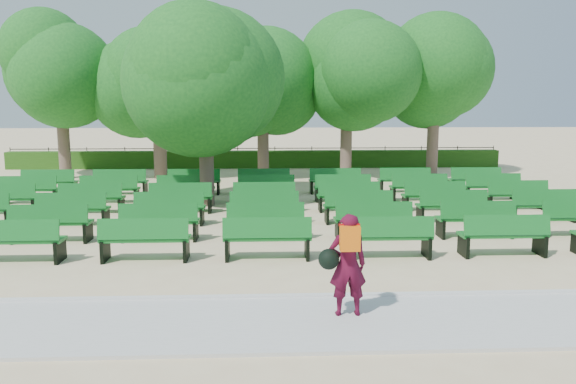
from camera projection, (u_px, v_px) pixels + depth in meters
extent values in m
plane|color=beige|center=(251.00, 224.00, 16.13)|extent=(120.00, 120.00, 0.00)
cube|color=beige|center=(241.00, 324.00, 8.82)|extent=(30.00, 2.20, 0.06)
cube|color=silver|center=(244.00, 298.00, 9.96)|extent=(30.00, 0.12, 0.10)
cube|color=#265315|center=(256.00, 159.00, 29.86)|extent=(26.00, 0.70, 0.90)
cube|color=#126921|center=(265.00, 202.00, 17.03)|extent=(1.98, 0.64, 0.07)
cube|color=#126921|center=(265.00, 194.00, 16.76)|extent=(1.97, 0.24, 0.46)
cylinder|color=brown|center=(206.00, 159.00, 18.87)|extent=(0.49, 0.49, 3.16)
ellipsoid|color=#1D6A1F|center=(204.00, 71.00, 18.41)|extent=(4.74, 4.74, 4.26)
imported|color=#480A1F|center=(348.00, 265.00, 9.03)|extent=(0.63, 0.43, 1.68)
cube|color=orange|center=(350.00, 238.00, 8.76)|extent=(0.31, 0.16, 0.39)
sphere|color=black|center=(329.00, 259.00, 8.94)|extent=(0.34, 0.34, 0.34)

